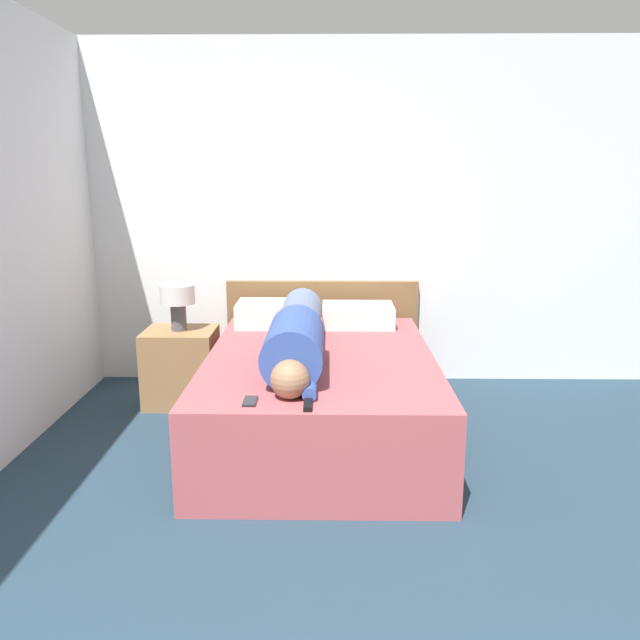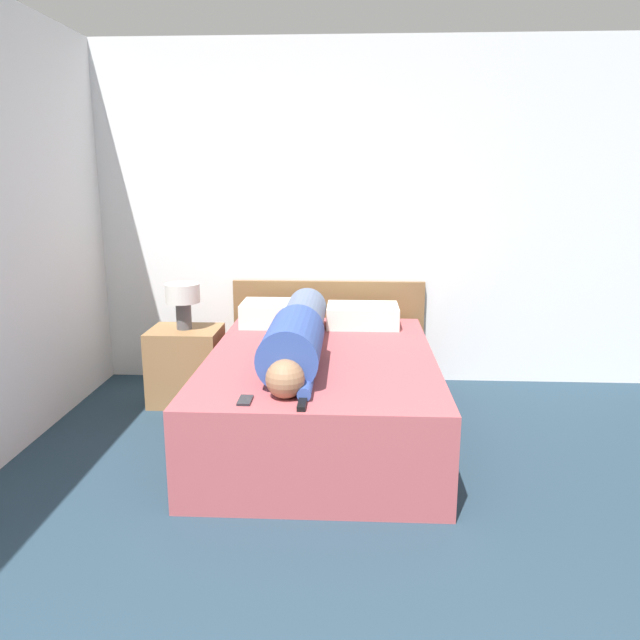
% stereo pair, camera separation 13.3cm
% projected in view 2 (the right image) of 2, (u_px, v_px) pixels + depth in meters
% --- Properties ---
extents(wall_back, '(5.01, 0.06, 2.60)m').
position_uv_depth(wall_back, '(345.00, 216.00, 4.80)').
color(wall_back, white).
rests_on(wall_back, ground_plane).
extents(bed, '(1.38, 1.99, 0.54)m').
position_uv_depth(bed, '(321.00, 395.00, 3.89)').
color(bed, '#A84C51').
rests_on(bed, ground_plane).
extents(headboard, '(1.50, 0.04, 0.81)m').
position_uv_depth(headboard, '(328.00, 331.00, 4.94)').
color(headboard, brown).
rests_on(headboard, ground_plane).
extents(nightstand, '(0.50, 0.42, 0.54)m').
position_uv_depth(nightstand, '(186.00, 365.00, 4.50)').
color(nightstand, olive).
rests_on(nightstand, ground_plane).
extents(table_lamp, '(0.24, 0.24, 0.33)m').
position_uv_depth(table_lamp, '(183.00, 298.00, 4.38)').
color(table_lamp, '#4C4C51').
rests_on(table_lamp, nightstand).
extents(person_lying, '(0.32, 1.62, 0.32)m').
position_uv_depth(person_lying, '(297.00, 334.00, 3.72)').
color(person_lying, '#936B4C').
rests_on(person_lying, bed).
extents(pillow_near_headboard, '(0.54, 0.37, 0.17)m').
position_uv_depth(pillow_near_headboard, '(279.00, 313.00, 4.56)').
color(pillow_near_headboard, silver).
rests_on(pillow_near_headboard, bed).
extents(pillow_second, '(0.51, 0.37, 0.15)m').
position_uv_depth(pillow_second, '(363.00, 315.00, 4.53)').
color(pillow_second, silver).
rests_on(pillow_second, bed).
extents(tv_remote, '(0.04, 0.15, 0.02)m').
position_uv_depth(tv_remote, '(302.00, 404.00, 2.96)').
color(tv_remote, black).
rests_on(tv_remote, bed).
extents(cell_phone, '(0.06, 0.13, 0.01)m').
position_uv_depth(cell_phone, '(245.00, 400.00, 3.03)').
color(cell_phone, black).
rests_on(cell_phone, bed).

